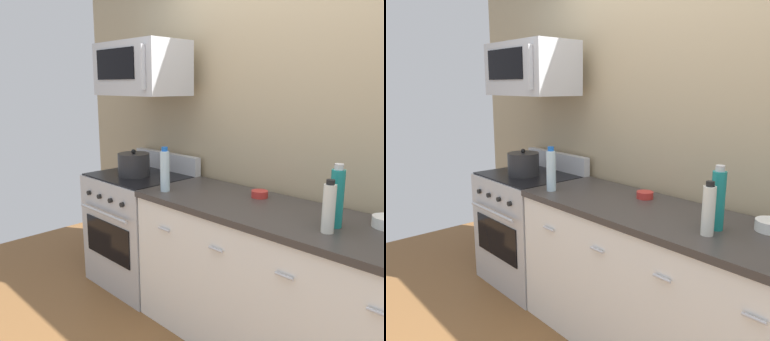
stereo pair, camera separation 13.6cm
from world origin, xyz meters
TOP-DOWN VIEW (x-y plane):
  - back_wall at (0.00, 0.41)m, footprint 5.04×0.10m
  - counter_unit at (-0.00, -0.00)m, footprint 1.95×0.66m
  - range_oven at (-1.35, 0.00)m, footprint 0.76×0.69m
  - microwave at (-1.35, 0.05)m, footprint 0.74×0.44m
  - bottle_vinegar_white at (0.33, -0.12)m, footprint 0.06×0.06m
  - bottle_sparkling_teal at (0.32, -0.02)m, footprint 0.07×0.07m
  - bottle_water_clear at (-0.82, -0.18)m, footprint 0.06×0.06m
  - bowl_red_small at (-0.28, 0.16)m, footprint 0.11×0.11m
  - stockpot at (-1.35, -0.05)m, footprint 0.25×0.25m

SIDE VIEW (x-z plane):
  - counter_unit at x=0.00m, z-range 0.00..0.92m
  - range_oven at x=-1.35m, z-range -0.07..1.00m
  - bowl_red_small at x=-0.28m, z-range 0.92..0.97m
  - stockpot at x=-1.35m, z-range 0.91..1.12m
  - bottle_vinegar_white at x=0.33m, z-range 0.91..1.18m
  - bottle_water_clear at x=-0.82m, z-range 0.91..1.22m
  - bottle_sparkling_teal at x=0.32m, z-range 0.91..1.24m
  - back_wall at x=0.00m, z-range 0.00..2.70m
  - microwave at x=-1.35m, z-range 1.55..1.95m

